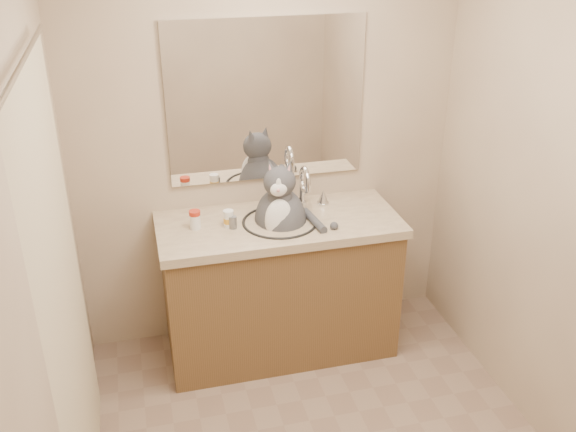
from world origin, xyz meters
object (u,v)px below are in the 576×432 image
(pill_bottle_redcap, at_px, (195,220))
(pill_bottle_orange, at_px, (229,219))
(cat, at_px, (281,216))
(grey_canister, at_px, (233,222))

(pill_bottle_redcap, distance_m, pill_bottle_orange, 0.18)
(cat, xyz_separation_m, pill_bottle_redcap, (-0.47, 0.02, 0.03))
(cat, bearing_deg, grey_canister, -156.92)
(cat, bearing_deg, pill_bottle_redcap, -164.60)
(cat, height_order, pill_bottle_orange, cat)
(cat, relative_size, pill_bottle_orange, 5.98)
(pill_bottle_redcap, height_order, grey_canister, pill_bottle_redcap)
(cat, distance_m, grey_canister, 0.27)
(pill_bottle_redcap, relative_size, pill_bottle_orange, 1.09)
(pill_bottle_orange, xyz_separation_m, grey_canister, (0.02, -0.02, -0.01))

